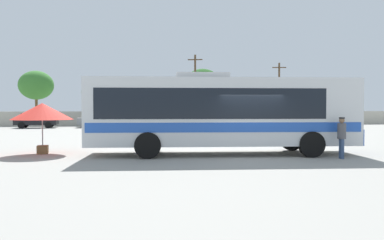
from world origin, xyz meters
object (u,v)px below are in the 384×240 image
at_px(coach_bus_silver_blue, 219,111).
at_px(utility_pole_far, 279,92).
at_px(parked_car_second_grey, 101,120).
at_px(parked_car_third_black, 158,120).
at_px(roadside_tree_midleft, 98,92).
at_px(utility_pole_near, 195,88).
at_px(vendor_umbrella_near_gate_red, 42,112).
at_px(roadside_tree_left, 36,85).
at_px(parked_car_leftmost_black, 36,120).
at_px(attendant_by_bus_door, 342,135).
at_px(roadside_tree_midright, 203,85).

relative_size(coach_bus_silver_blue, utility_pole_far, 1.44).
height_order(parked_car_second_grey, parked_car_third_black, parked_car_second_grey).
distance_m(utility_pole_far, roadside_tree_midleft, 23.04).
height_order(utility_pole_near, roadside_tree_midleft, utility_pole_near).
xyz_separation_m(vendor_umbrella_near_gate_red, roadside_tree_left, (-8.30, 32.01, 3.01)).
xyz_separation_m(parked_car_leftmost_black, roadside_tree_midleft, (5.45, 6.50, 3.11)).
height_order(parked_car_third_black, roadside_tree_left, roadside_tree_left).
bearing_deg(roadside_tree_left, parked_car_leftmost_black, -76.27).
height_order(attendant_by_bus_door, utility_pole_near, utility_pole_near).
xyz_separation_m(utility_pole_far, roadside_tree_midright, (-9.73, 2.42, 0.98)).
relative_size(parked_car_leftmost_black, roadside_tree_left, 0.62).
distance_m(attendant_by_bus_door, vendor_umbrella_near_gate_red, 12.43).
bearing_deg(roadside_tree_midleft, parked_car_third_black, -45.84).
xyz_separation_m(utility_pole_near, roadside_tree_midleft, (-11.72, 0.54, -0.56)).
bearing_deg(roadside_tree_left, utility_pole_far, -3.66).
height_order(vendor_umbrella_near_gate_red, parked_car_leftmost_black, vendor_umbrella_near_gate_red).
distance_m(coach_bus_silver_blue, parked_car_third_black, 23.60).
distance_m(parked_car_leftmost_black, utility_pole_near, 18.54).
relative_size(attendant_by_bus_door, vendor_umbrella_near_gate_red, 0.62).
relative_size(utility_pole_near, roadside_tree_midleft, 1.54).
height_order(coach_bus_silver_blue, roadside_tree_midright, roadside_tree_midright).
height_order(utility_pole_far, roadside_tree_left, utility_pole_far).
distance_m(roadside_tree_midleft, roadside_tree_midright, 13.74).
bearing_deg(roadside_tree_midright, attendant_by_bus_door, -91.25).
xyz_separation_m(parked_car_leftmost_black, utility_pole_far, (28.48, 7.31, 3.35)).
bearing_deg(roadside_tree_midleft, parked_car_second_grey, -81.64).
relative_size(vendor_umbrella_near_gate_red, utility_pole_far, 0.33).
xyz_separation_m(vendor_umbrella_near_gate_red, parked_car_second_grey, (0.35, 22.89, -1.00)).
distance_m(coach_bus_silver_blue, vendor_umbrella_near_gate_red, 7.60).
height_order(coach_bus_silver_blue, parked_car_leftmost_black, coach_bus_silver_blue).
distance_m(attendant_by_bus_door, utility_pole_far, 35.16).
distance_m(vendor_umbrella_near_gate_red, roadside_tree_left, 33.20).
relative_size(roadside_tree_left, roadside_tree_midleft, 1.20).
distance_m(parked_car_second_grey, roadside_tree_left, 13.19).
distance_m(vendor_umbrella_near_gate_red, parked_car_third_black, 23.12).
bearing_deg(roadside_tree_left, roadside_tree_midleft, -19.77).
bearing_deg(parked_car_leftmost_black, coach_bus_silver_blue, -60.63).
height_order(roadside_tree_left, roadside_tree_midleft, roadside_tree_left).
distance_m(attendant_by_bus_door, parked_car_third_black, 26.24).
height_order(coach_bus_silver_blue, vendor_umbrella_near_gate_red, coach_bus_silver_blue).
bearing_deg(vendor_umbrella_near_gate_red, utility_pole_near, 68.79).
relative_size(coach_bus_silver_blue, roadside_tree_left, 1.72).
distance_m(utility_pole_far, roadside_tree_left, 30.81).
relative_size(parked_car_leftmost_black, roadside_tree_midleft, 0.74).
distance_m(parked_car_third_black, utility_pole_far, 18.32).
bearing_deg(utility_pole_near, parked_car_leftmost_black, -160.84).
bearing_deg(roadside_tree_midleft, vendor_umbrella_near_gate_red, -88.86).
bearing_deg(attendant_by_bus_door, parked_car_second_grey, 113.80).
bearing_deg(roadside_tree_midleft, parked_car_leftmost_black, -129.98).
bearing_deg(coach_bus_silver_blue, utility_pole_near, 83.06).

